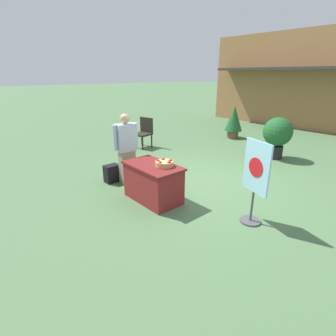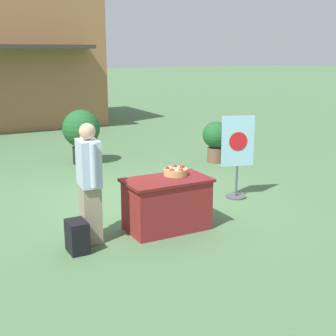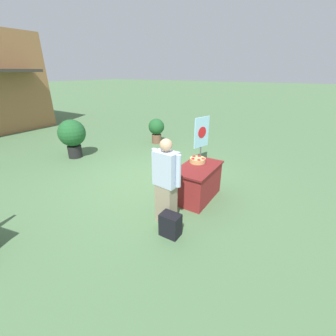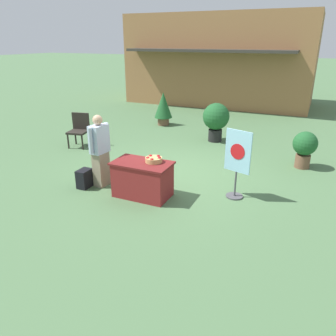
{
  "view_description": "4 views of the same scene",
  "coord_description": "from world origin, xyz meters",
  "px_view_note": "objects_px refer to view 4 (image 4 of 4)",
  "views": [
    {
      "loc": [
        3.79,
        -4.39,
        2.46
      ],
      "look_at": [
        -0.25,
        -0.89,
        0.53
      ],
      "focal_mm": 28.0,
      "sensor_mm": 36.0,
      "label": 1
    },
    {
      "loc": [
        -3.14,
        -7.1,
        2.54
      ],
      "look_at": [
        0.32,
        -0.66,
        0.7
      ],
      "focal_mm": 50.0,
      "sensor_mm": 36.0,
      "label": 2
    },
    {
      "loc": [
        -4.19,
        -3.23,
        2.64
      ],
      "look_at": [
        -0.52,
        -0.91,
        0.76
      ],
      "focal_mm": 24.0,
      "sensor_mm": 36.0,
      "label": 3
    },
    {
      "loc": [
        3.01,
        -6.95,
        3.13
      ],
      "look_at": [
        0.33,
        -1.07,
        0.58
      ],
      "focal_mm": 35.0,
      "sensor_mm": 36.0,
      "label": 4
    }
  ],
  "objects_px": {
    "potted_plant_near_right": "(216,119)",
    "potted_plant_far_right": "(163,107)",
    "patio_chair": "(79,128)",
    "display_table": "(143,179)",
    "poster_board": "(237,162)",
    "person_visitor": "(100,151)",
    "potted_plant_near_left": "(305,147)",
    "backpack": "(85,179)",
    "apple_basket": "(154,159)"
  },
  "relations": [
    {
      "from": "person_visitor",
      "to": "poster_board",
      "type": "xyz_separation_m",
      "value": [
        2.92,
        0.65,
        -0.03
      ]
    },
    {
      "from": "display_table",
      "to": "potted_plant_near_left",
      "type": "relative_size",
      "value": 1.28
    },
    {
      "from": "backpack",
      "to": "potted_plant_near_left",
      "type": "xyz_separation_m",
      "value": [
        4.39,
        3.36,
        0.36
      ]
    },
    {
      "from": "person_visitor",
      "to": "potted_plant_near_left",
      "type": "relative_size",
      "value": 1.7
    },
    {
      "from": "potted_plant_far_right",
      "to": "apple_basket",
      "type": "bearing_deg",
      "value": -66.56
    },
    {
      "from": "display_table",
      "to": "poster_board",
      "type": "xyz_separation_m",
      "value": [
        1.8,
        0.76,
        0.42
      ]
    },
    {
      "from": "patio_chair",
      "to": "potted_plant_far_right",
      "type": "height_order",
      "value": "potted_plant_far_right"
    },
    {
      "from": "poster_board",
      "to": "potted_plant_near_right",
      "type": "xyz_separation_m",
      "value": [
        -1.59,
        3.8,
        -0.05
      ]
    },
    {
      "from": "patio_chair",
      "to": "potted_plant_near_right",
      "type": "height_order",
      "value": "potted_plant_near_right"
    },
    {
      "from": "apple_basket",
      "to": "backpack",
      "type": "height_order",
      "value": "apple_basket"
    },
    {
      "from": "person_visitor",
      "to": "potted_plant_near_left",
      "type": "height_order",
      "value": "person_visitor"
    },
    {
      "from": "display_table",
      "to": "potted_plant_near_right",
      "type": "relative_size",
      "value": 0.98
    },
    {
      "from": "potted_plant_near_right",
      "to": "apple_basket",
      "type": "bearing_deg",
      "value": -90.07
    },
    {
      "from": "patio_chair",
      "to": "potted_plant_far_right",
      "type": "bearing_deg",
      "value": 149.27
    },
    {
      "from": "potted_plant_near_left",
      "to": "backpack",
      "type": "bearing_deg",
      "value": -142.61
    },
    {
      "from": "poster_board",
      "to": "potted_plant_near_left",
      "type": "height_order",
      "value": "poster_board"
    },
    {
      "from": "display_table",
      "to": "potted_plant_far_right",
      "type": "relative_size",
      "value": 0.97
    },
    {
      "from": "person_visitor",
      "to": "backpack",
      "type": "relative_size",
      "value": 3.88
    },
    {
      "from": "display_table",
      "to": "person_visitor",
      "type": "bearing_deg",
      "value": 174.68
    },
    {
      "from": "potted_plant_near_left",
      "to": "potted_plant_near_right",
      "type": "bearing_deg",
      "value": 153.86
    },
    {
      "from": "display_table",
      "to": "potted_plant_far_right",
      "type": "xyz_separation_m",
      "value": [
        -2.27,
        5.83,
        0.33
      ]
    },
    {
      "from": "display_table",
      "to": "poster_board",
      "type": "distance_m",
      "value": 2.0
    },
    {
      "from": "backpack",
      "to": "patio_chair",
      "type": "height_order",
      "value": "patio_chair"
    },
    {
      "from": "poster_board",
      "to": "potted_plant_near_left",
      "type": "xyz_separation_m",
      "value": [
        1.19,
        2.44,
        -0.23
      ]
    },
    {
      "from": "patio_chair",
      "to": "potted_plant_far_right",
      "type": "relative_size",
      "value": 0.81
    },
    {
      "from": "display_table",
      "to": "backpack",
      "type": "relative_size",
      "value": 2.92
    },
    {
      "from": "person_visitor",
      "to": "patio_chair",
      "type": "height_order",
      "value": "person_visitor"
    },
    {
      "from": "display_table",
      "to": "backpack",
      "type": "height_order",
      "value": "display_table"
    },
    {
      "from": "person_visitor",
      "to": "potted_plant_far_right",
      "type": "distance_m",
      "value": 5.85
    },
    {
      "from": "backpack",
      "to": "potted_plant_far_right",
      "type": "distance_m",
      "value": 6.08
    },
    {
      "from": "display_table",
      "to": "potted_plant_near_left",
      "type": "distance_m",
      "value": 4.38
    },
    {
      "from": "display_table",
      "to": "patio_chair",
      "type": "height_order",
      "value": "patio_chair"
    },
    {
      "from": "apple_basket",
      "to": "potted_plant_far_right",
      "type": "height_order",
      "value": "potted_plant_far_right"
    },
    {
      "from": "poster_board",
      "to": "potted_plant_near_right",
      "type": "height_order",
      "value": "poster_board"
    },
    {
      "from": "apple_basket",
      "to": "patio_chair",
      "type": "height_order",
      "value": "patio_chair"
    },
    {
      "from": "person_visitor",
      "to": "poster_board",
      "type": "bearing_deg",
      "value": 17.89
    },
    {
      "from": "potted_plant_near_left",
      "to": "patio_chair",
      "type": "bearing_deg",
      "value": -172.19
    },
    {
      "from": "patio_chair",
      "to": "potted_plant_near_left",
      "type": "distance_m",
      "value": 6.53
    },
    {
      "from": "backpack",
      "to": "poster_board",
      "type": "xyz_separation_m",
      "value": [
        3.2,
        0.92,
        0.59
      ]
    },
    {
      "from": "potted_plant_near_right",
      "to": "potted_plant_far_right",
      "type": "bearing_deg",
      "value": 152.68
    },
    {
      "from": "display_table",
      "to": "person_visitor",
      "type": "distance_m",
      "value": 1.21
    },
    {
      "from": "display_table",
      "to": "patio_chair",
      "type": "xyz_separation_m",
      "value": [
        -3.48,
        2.3,
        0.19
      ]
    },
    {
      "from": "poster_board",
      "to": "apple_basket",
      "type": "bearing_deg",
      "value": -50.53
    },
    {
      "from": "potted_plant_far_right",
      "to": "potted_plant_near_right",
      "type": "bearing_deg",
      "value": -27.32
    },
    {
      "from": "person_visitor",
      "to": "apple_basket",
      "type": "bearing_deg",
      "value": 6.06
    },
    {
      "from": "person_visitor",
      "to": "backpack",
      "type": "height_order",
      "value": "person_visitor"
    },
    {
      "from": "poster_board",
      "to": "patio_chair",
      "type": "height_order",
      "value": "poster_board"
    },
    {
      "from": "display_table",
      "to": "apple_basket",
      "type": "distance_m",
      "value": 0.5
    },
    {
      "from": "person_visitor",
      "to": "patio_chair",
      "type": "xyz_separation_m",
      "value": [
        -2.36,
        2.2,
        -0.26
      ]
    },
    {
      "from": "apple_basket",
      "to": "poster_board",
      "type": "xyz_separation_m",
      "value": [
        1.59,
        0.63,
        -0.02
      ]
    }
  ]
}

